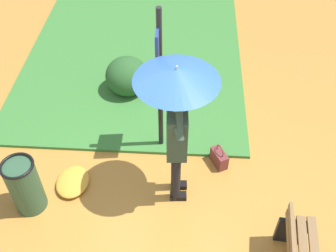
% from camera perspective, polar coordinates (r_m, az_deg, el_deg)
% --- Properties ---
extents(ground_plane, '(18.00, 18.00, 0.00)m').
position_cam_1_polar(ground_plane, '(5.57, -1.06, -10.13)').
color(ground_plane, '#B27A33').
extents(grass_verge, '(4.80, 4.00, 0.05)m').
position_cam_1_polar(grass_verge, '(7.86, -4.75, 9.75)').
color(grass_verge, '#387533').
rests_on(grass_verge, ground_plane).
extents(person_with_umbrella, '(0.96, 0.96, 2.04)m').
position_cam_1_polar(person_with_umbrella, '(4.52, 1.25, 3.04)').
color(person_with_umbrella, black).
rests_on(person_with_umbrella, ground_plane).
extents(info_sign_post, '(0.44, 0.07, 2.30)m').
position_cam_1_polar(info_sign_post, '(5.19, -1.27, 8.05)').
color(info_sign_post, black).
rests_on(info_sign_post, ground_plane).
extents(handbag, '(0.33, 0.26, 0.37)m').
position_cam_1_polar(handbag, '(5.89, 7.18, -4.46)').
color(handbag, brown).
rests_on(handbag, ground_plane).
extents(trash_bin, '(0.42, 0.42, 0.83)m').
position_cam_1_polar(trash_bin, '(5.48, -19.44, -7.89)').
color(trash_bin, '#2D5138').
rests_on(trash_bin, ground_plane).
extents(shrub_cluster, '(0.80, 0.73, 0.65)m').
position_cam_1_polar(shrub_cluster, '(6.94, -5.53, 7.05)').
color(shrub_cluster, '#285628').
rests_on(shrub_cluster, ground_plane).
extents(leaf_pile_near_person, '(0.56, 0.45, 0.12)m').
position_cam_1_polar(leaf_pile_near_person, '(5.81, -13.23, -7.59)').
color(leaf_pile_near_person, gold).
rests_on(leaf_pile_near_person, ground_plane).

